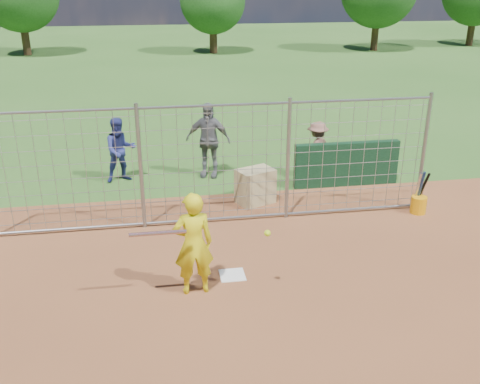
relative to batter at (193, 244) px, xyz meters
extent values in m
plane|color=#2D591E|center=(0.68, 0.59, -0.88)|extent=(100.00, 100.00, 0.00)
cube|color=silver|center=(0.68, 0.39, -0.87)|extent=(0.43, 0.43, 0.02)
cube|color=#11381E|center=(4.08, 4.19, -0.33)|extent=(2.60, 0.20, 1.10)
imported|color=yellow|center=(0.00, 0.00, 0.00)|extent=(0.67, 0.47, 1.76)
imported|color=navy|center=(-1.37, 5.40, -0.06)|extent=(0.93, 0.81, 1.63)
imported|color=slate|center=(0.82, 5.40, 0.09)|extent=(1.22, 0.80, 1.93)
imported|color=brown|center=(3.54, 4.90, -0.15)|extent=(1.08, 0.96, 1.45)
cube|color=tan|center=(1.68, 3.48, -0.48)|extent=(0.95, 0.81, 0.80)
cylinder|color=silver|center=(-0.54, -0.27, 0.37)|extent=(0.86, 0.07, 0.06)
sphere|color=#C7E818|center=(1.15, -0.26, 0.23)|extent=(0.10, 0.10, 0.10)
cylinder|color=orange|center=(5.09, 2.34, -0.69)|extent=(0.34, 0.34, 0.38)
cylinder|color=silver|center=(5.04, 2.39, -0.33)|extent=(0.10, 0.30, 0.83)
cylinder|color=navy|center=(5.11, 2.39, -0.33)|extent=(0.06, 0.24, 0.84)
cylinder|color=black|center=(5.16, 2.39, -0.33)|extent=(0.12, 0.36, 0.81)
cylinder|color=gray|center=(-0.82, 2.59, 0.42)|extent=(0.08, 0.08, 2.60)
cylinder|color=gray|center=(2.18, 2.59, 0.42)|extent=(0.08, 0.08, 2.60)
cylinder|color=gray|center=(5.18, 2.59, 0.42)|extent=(0.08, 0.08, 2.60)
cylinder|color=gray|center=(0.68, 2.59, 1.62)|extent=(9.00, 0.05, 0.05)
cylinder|color=gray|center=(0.68, 2.59, -0.80)|extent=(9.00, 0.05, 0.05)
cube|color=gray|center=(0.68, 2.59, 0.37)|extent=(9.00, 0.02, 2.50)
cylinder|color=#3F2B19|center=(-8.32, 29.59, 0.38)|extent=(0.50, 0.50, 2.52)
cylinder|color=#3F2B19|center=(3.68, 28.59, 0.20)|extent=(0.50, 0.50, 2.16)
sphere|color=#26561E|center=(3.68, 28.59, 2.42)|extent=(4.20, 4.20, 4.20)
cylinder|color=#3F2B19|center=(14.68, 28.09, 0.42)|extent=(0.50, 0.50, 2.59)
cylinder|color=#3F2B19|center=(22.68, 29.59, 0.35)|extent=(0.50, 0.50, 2.45)
camera|label=1|loc=(-0.49, -7.57, 3.98)|focal=40.00mm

